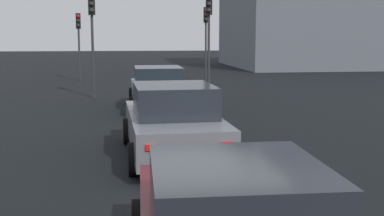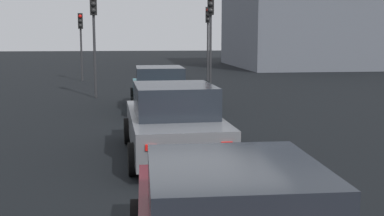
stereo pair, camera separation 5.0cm
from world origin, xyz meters
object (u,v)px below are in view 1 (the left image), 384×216
(traffic_light_near_right, at_px, (79,32))
(traffic_light_far_left, at_px, (92,24))
(car_teal_lead, at_px, (158,89))
(traffic_light_far_right, at_px, (209,23))
(car_grey_second, at_px, (173,122))
(traffic_light_near_left, at_px, (206,28))

(traffic_light_near_right, xyz_separation_m, traffic_light_far_left, (-8.28, -1.33, 0.31))
(car_teal_lead, distance_m, traffic_light_far_right, 5.05)
(traffic_light_near_right, relative_size, traffic_light_far_left, 0.90)
(car_teal_lead, bearing_deg, car_grey_second, 178.99)
(car_grey_second, xyz_separation_m, traffic_light_far_right, (10.76, -2.63, 2.42))
(car_teal_lead, relative_size, traffic_light_near_left, 1.10)
(car_grey_second, relative_size, traffic_light_far_right, 1.04)
(car_grey_second, relative_size, traffic_light_near_right, 1.17)
(traffic_light_near_right, relative_size, traffic_light_far_right, 0.89)
(car_grey_second, bearing_deg, traffic_light_far_left, 10.53)
(traffic_light_near_right, xyz_separation_m, traffic_light_far_right, (-8.21, -6.34, 0.34))
(traffic_light_far_left, bearing_deg, traffic_light_near_right, -178.02)
(car_grey_second, relative_size, traffic_light_far_left, 1.05)
(traffic_light_near_left, bearing_deg, traffic_light_far_right, -5.22)
(car_teal_lead, bearing_deg, traffic_light_far_right, -34.22)
(traffic_light_near_left, xyz_separation_m, traffic_light_far_right, (-7.22, 1.06, 0.10))
(car_teal_lead, height_order, traffic_light_far_right, traffic_light_far_right)
(car_grey_second, height_order, traffic_light_near_right, traffic_light_near_right)
(car_teal_lead, bearing_deg, traffic_light_near_left, -18.00)
(traffic_light_far_left, distance_m, traffic_light_far_right, 5.01)
(car_grey_second, height_order, traffic_light_far_right, traffic_light_far_right)
(car_teal_lead, relative_size, traffic_light_far_left, 1.07)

